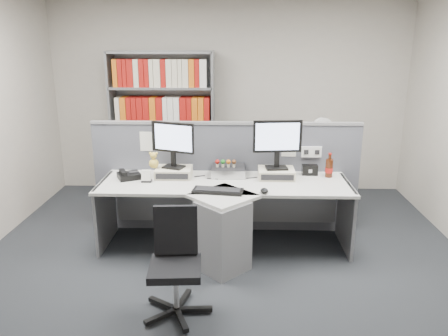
{
  "coord_description": "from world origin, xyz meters",
  "views": [
    {
      "loc": [
        0.14,
        -3.52,
        2.15
      ],
      "look_at": [
        0.0,
        0.65,
        0.92
      ],
      "focal_mm": 35.18,
      "sensor_mm": 36.0,
      "label": 1
    }
  ],
  "objects_px": {
    "keyboard": "(218,191)",
    "desk_calendar": "(147,177)",
    "mouse": "(264,191)",
    "monitor_right": "(277,140)",
    "speaker": "(310,170)",
    "filing_cabinet": "(319,182)",
    "cola_bottle": "(329,168)",
    "desk": "(224,214)",
    "desk_phone": "(129,175)",
    "desktop_pc": "(228,171)",
    "office_chair": "(176,259)",
    "monitor_left": "(173,141)",
    "shelving_unit": "(163,127)",
    "desk_fan": "(322,132)"
  },
  "relations": [
    {
      "from": "monitor_left",
      "to": "shelving_unit",
      "type": "height_order",
      "value": "shelving_unit"
    },
    {
      "from": "monitor_left",
      "to": "desktop_pc",
      "type": "relative_size",
      "value": 1.37
    },
    {
      "from": "filing_cabinet",
      "to": "desk_fan",
      "type": "bearing_deg",
      "value": -90.0
    },
    {
      "from": "filing_cabinet",
      "to": "cola_bottle",
      "type": "bearing_deg",
      "value": -94.96
    },
    {
      "from": "monitor_right",
      "to": "office_chair",
      "type": "height_order",
      "value": "monitor_right"
    },
    {
      "from": "monitor_left",
      "to": "monitor_right",
      "type": "distance_m",
      "value": 1.1
    },
    {
      "from": "monitor_right",
      "to": "keyboard",
      "type": "height_order",
      "value": "monitor_right"
    },
    {
      "from": "desk_calendar",
      "to": "office_chair",
      "type": "height_order",
      "value": "office_chair"
    },
    {
      "from": "desk_fan",
      "to": "shelving_unit",
      "type": "bearing_deg",
      "value": 167.92
    },
    {
      "from": "cola_bottle",
      "to": "office_chair",
      "type": "relative_size",
      "value": 0.31
    },
    {
      "from": "shelving_unit",
      "to": "filing_cabinet",
      "type": "relative_size",
      "value": 2.86
    },
    {
      "from": "desk",
      "to": "monitor_right",
      "type": "xyz_separation_m",
      "value": [
        0.55,
        0.38,
        0.68
      ]
    },
    {
      "from": "monitor_right",
      "to": "speaker",
      "type": "xyz_separation_m",
      "value": [
        0.37,
        0.12,
        -0.36
      ]
    },
    {
      "from": "desktop_pc",
      "to": "office_chair",
      "type": "distance_m",
      "value": 1.52
    },
    {
      "from": "desktop_pc",
      "to": "office_chair",
      "type": "xyz_separation_m",
      "value": [
        -0.39,
        -1.43,
        -0.31
      ]
    },
    {
      "from": "desk_fan",
      "to": "monitor_right",
      "type": "bearing_deg",
      "value": -122.68
    },
    {
      "from": "desk_phone",
      "to": "keyboard",
      "type": "bearing_deg",
      "value": -22.41
    },
    {
      "from": "desk_fan",
      "to": "filing_cabinet",
      "type": "bearing_deg",
      "value": 90.0
    },
    {
      "from": "keyboard",
      "to": "mouse",
      "type": "relative_size",
      "value": 4.19
    },
    {
      "from": "desk",
      "to": "monitor_right",
      "type": "bearing_deg",
      "value": 34.97
    },
    {
      "from": "monitor_left",
      "to": "filing_cabinet",
      "type": "bearing_deg",
      "value": 30.13
    },
    {
      "from": "cola_bottle",
      "to": "filing_cabinet",
      "type": "relative_size",
      "value": 0.38
    },
    {
      "from": "desktop_pc",
      "to": "filing_cabinet",
      "type": "distance_m",
      "value": 1.55
    },
    {
      "from": "mouse",
      "to": "office_chair",
      "type": "xyz_separation_m",
      "value": [
        -0.75,
        -0.86,
        -0.29
      ]
    },
    {
      "from": "desktop_pc",
      "to": "monitor_left",
      "type": "bearing_deg",
      "value": -172.53
    },
    {
      "from": "desktop_pc",
      "to": "keyboard",
      "type": "height_order",
      "value": "desktop_pc"
    },
    {
      "from": "desk",
      "to": "desk_fan",
      "type": "height_order",
      "value": "desk_fan"
    },
    {
      "from": "desk_fan",
      "to": "office_chair",
      "type": "distance_m",
      "value": 2.89
    },
    {
      "from": "monitor_right",
      "to": "keyboard",
      "type": "xyz_separation_m",
      "value": [
        -0.6,
        -0.48,
        -0.4
      ]
    },
    {
      "from": "monitor_right",
      "to": "cola_bottle",
      "type": "height_order",
      "value": "monitor_right"
    },
    {
      "from": "desk_phone",
      "to": "office_chair",
      "type": "xyz_separation_m",
      "value": [
        0.67,
        -1.27,
        -0.3
      ]
    },
    {
      "from": "desk",
      "to": "desk_fan",
      "type": "xyz_separation_m",
      "value": [
        1.2,
        1.4,
        0.56
      ]
    },
    {
      "from": "desk_phone",
      "to": "speaker",
      "type": "relative_size",
      "value": 1.73
    },
    {
      "from": "keyboard",
      "to": "desktop_pc",
      "type": "bearing_deg",
      "value": 80.91
    },
    {
      "from": "desktop_pc",
      "to": "filing_cabinet",
      "type": "height_order",
      "value": "desktop_pc"
    },
    {
      "from": "desk",
      "to": "desk_phone",
      "type": "xyz_separation_m",
      "value": [
        -1.03,
        0.3,
        0.3
      ]
    },
    {
      "from": "cola_bottle",
      "to": "keyboard",
      "type": "bearing_deg",
      "value": -155.68
    },
    {
      "from": "monitor_right",
      "to": "desk_calendar",
      "type": "height_order",
      "value": "monitor_right"
    },
    {
      "from": "speaker",
      "to": "desk_fan",
      "type": "xyz_separation_m",
      "value": [
        0.28,
        0.9,
        0.24
      ]
    },
    {
      "from": "mouse",
      "to": "desk_fan",
      "type": "bearing_deg",
      "value": 61.87
    },
    {
      "from": "desk",
      "to": "office_chair",
      "type": "height_order",
      "value": "office_chair"
    },
    {
      "from": "keyboard",
      "to": "cola_bottle",
      "type": "relative_size",
      "value": 1.91
    },
    {
      "from": "desk_calendar",
      "to": "speaker",
      "type": "relative_size",
      "value": 0.76
    },
    {
      "from": "keyboard",
      "to": "mouse",
      "type": "height_order",
      "value": "mouse"
    },
    {
      "from": "mouse",
      "to": "monitor_right",
      "type": "bearing_deg",
      "value": 72.59
    },
    {
      "from": "monitor_left",
      "to": "keyboard",
      "type": "relative_size",
      "value": 0.97
    },
    {
      "from": "keyboard",
      "to": "desk_calendar",
      "type": "height_order",
      "value": "desk_calendar"
    },
    {
      "from": "keyboard",
      "to": "shelving_unit",
      "type": "relative_size",
      "value": 0.25
    },
    {
      "from": "office_chair",
      "to": "desk_fan",
      "type": "bearing_deg",
      "value": 56.78
    },
    {
      "from": "desktop_pc",
      "to": "shelving_unit",
      "type": "bearing_deg",
      "value": 123.97
    }
  ]
}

